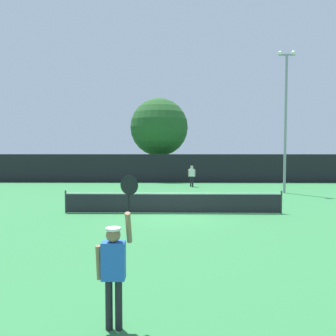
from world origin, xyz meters
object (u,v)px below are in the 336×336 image
tennis_ball (188,200)px  parked_car_mid (233,170)px  large_tree (159,127)px  parked_car_near (98,170)px  player_receiving (192,174)px  light_pole (286,114)px  parked_car_far (264,170)px  player_serving (114,262)px

tennis_ball → parked_car_mid: 19.05m
large_tree → parked_car_mid: 10.06m
tennis_ball → parked_car_near: (-9.07, 16.52, 0.74)m
player_receiving → parked_car_mid: (5.30, 10.57, -0.27)m
light_pole → parked_car_far: bearing=80.0°
parked_car_far → parked_car_near: bearing=-179.7°
light_pole → large_tree: bearing=130.0°
player_receiving → parked_car_far: size_ratio=0.40×
light_pole → parked_car_far: size_ratio=2.28×
large_tree → parked_car_near: bearing=164.1°
player_serving → light_pole: size_ratio=0.26×
player_receiving → tennis_ball: size_ratio=25.03×
large_tree → tennis_ball: bearing=-81.1°
player_serving → parked_car_near: size_ratio=0.59×
light_pole → large_tree: size_ratio=1.18×
parked_car_near → large_tree: bearing=-10.8°
parked_car_mid → player_serving: bearing=-101.2°
tennis_ball → light_pole: size_ratio=0.01×
player_serving → tennis_ball: bearing=82.5°
light_pole → player_receiving: bearing=148.2°
player_receiving → parked_car_far: (8.67, 9.93, -0.27)m
player_receiving → light_pole: light_pole is taller
large_tree → parked_car_near: 8.39m
player_serving → player_receiving: size_ratio=1.50×
large_tree → parked_car_far: large_tree is taller
player_serving → large_tree: large_tree is taller
player_serving → tennis_ball: (1.84, 14.02, -1.10)m
player_receiving → tennis_ball: 7.61m
parked_car_mid → parked_car_far: 3.43m
tennis_ball → light_pole: light_pole is taller
parked_car_near → parked_car_far: size_ratio=1.02×
light_pole → parked_car_mid: size_ratio=2.28×
player_serving → parked_car_near: bearing=103.3°
large_tree → parked_car_far: (11.64, 2.86, -4.55)m
light_pole → parked_car_near: 21.05m
tennis_ball → parked_car_far: parked_car_far is taller
parked_car_near → player_receiving: bearing=-37.6°
light_pole → large_tree: light_pole is taller
parked_car_mid → large_tree: bearing=-154.6°
parked_car_mid → parked_car_far: (3.37, -0.64, 0.00)m
player_receiving → large_tree: (-2.96, 7.08, 4.28)m
player_receiving → parked_car_near: bearing=-42.8°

